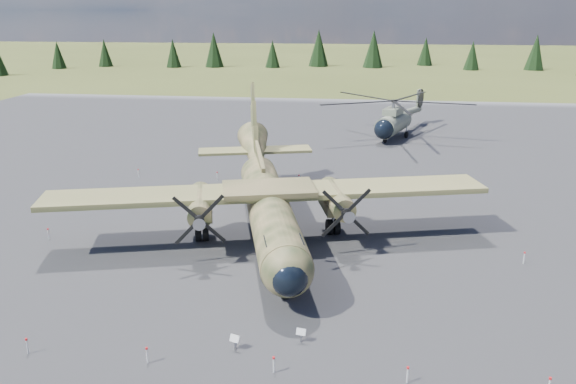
# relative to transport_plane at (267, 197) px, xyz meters

# --- Properties ---
(ground) EXTENTS (500.00, 500.00, 0.00)m
(ground) POSITION_rel_transport_plane_xyz_m (0.93, -2.94, -2.94)
(ground) COLOR #4E5325
(ground) RESTS_ON ground
(apron) EXTENTS (120.00, 120.00, 0.04)m
(apron) POSITION_rel_transport_plane_xyz_m (0.93, 7.06, -2.94)
(apron) COLOR #5A5A5F
(apron) RESTS_ON ground
(transport_plane) EXTENTS (30.77, 27.52, 10.22)m
(transport_plane) POSITION_rel_transport_plane_xyz_m (0.00, 0.00, 0.00)
(transport_plane) COLOR #323B20
(transport_plane) RESTS_ON ground
(helicopter_near) EXTENTS (25.58, 25.58, 5.06)m
(helicopter_near) POSITION_rel_transport_plane_xyz_m (10.89, 34.25, 0.65)
(helicopter_near) COLOR slate
(helicopter_near) RESTS_ON ground
(info_placard_left) EXTENTS (0.55, 0.37, 0.79)m
(info_placard_left) POSITION_rel_transport_plane_xyz_m (0.77, -14.82, -2.41)
(info_placard_left) COLOR gray
(info_placard_left) RESTS_ON ground
(info_placard_right) EXTENTS (0.51, 0.29, 0.76)m
(info_placard_right) POSITION_rel_transport_plane_xyz_m (3.91, -13.79, -2.43)
(info_placard_right) COLOR gray
(info_placard_right) RESTS_ON ground
(barrier_fence) EXTENTS (33.12, 29.62, 0.85)m
(barrier_fence) POSITION_rel_transport_plane_xyz_m (0.46, -3.02, -2.43)
(barrier_fence) COLOR silver
(barrier_fence) RESTS_ON ground
(treeline) EXTENTS (281.82, 288.83, 10.95)m
(treeline) POSITION_rel_transport_plane_xyz_m (4.34, -5.39, 1.84)
(treeline) COLOR black
(treeline) RESTS_ON ground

